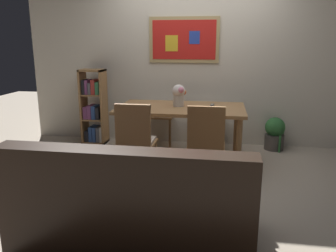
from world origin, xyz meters
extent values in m
plane|color=tan|center=(0.00, 0.00, 0.00)|extent=(12.00, 12.00, 0.00)
cube|color=beige|center=(0.00, 1.30, 1.30)|extent=(5.20, 0.10, 2.60)
cube|color=tan|center=(-0.18, 1.23, 1.56)|extent=(1.03, 0.02, 0.66)
cube|color=red|center=(-0.18, 1.22, 1.56)|extent=(0.93, 0.01, 0.56)
cube|color=gold|center=(-0.36, 1.21, 1.51)|extent=(0.19, 0.00, 0.23)
cube|color=#263FA5|center=(-0.03, 1.21, 1.60)|extent=(0.16, 0.00, 0.18)
cube|color=#9E7042|center=(-0.11, 0.37, 0.70)|extent=(1.61, 0.93, 0.04)
cylinder|color=#9E7042|center=(-0.84, -0.02, 0.34)|extent=(0.07, 0.07, 0.68)
cylinder|color=#9E7042|center=(0.62, -0.02, 0.34)|extent=(0.07, 0.07, 0.68)
cylinder|color=#9E7042|center=(-0.84, 0.75, 0.34)|extent=(0.07, 0.07, 0.68)
cylinder|color=#9E7042|center=(0.62, 0.75, 0.34)|extent=(0.07, 0.07, 0.68)
cube|color=#9E7042|center=(0.25, -0.35, 0.44)|extent=(0.40, 0.40, 0.03)
cube|color=beige|center=(0.25, -0.35, 0.47)|extent=(0.36, 0.36, 0.03)
cylinder|color=#9E7042|center=(0.08, -0.52, 0.21)|extent=(0.04, 0.04, 0.42)
cylinder|color=#9E7042|center=(0.42, -0.52, 0.21)|extent=(0.04, 0.04, 0.42)
cylinder|color=#9E7042|center=(0.08, -0.18, 0.21)|extent=(0.04, 0.04, 0.42)
cylinder|color=#9E7042|center=(0.42, -0.18, 0.21)|extent=(0.04, 0.04, 0.42)
cube|color=#9E7042|center=(0.25, -0.53, 0.68)|extent=(0.38, 0.04, 0.46)
cube|color=#9E7042|center=(0.25, -0.53, 0.88)|extent=(0.38, 0.05, 0.06)
cube|color=#9E7042|center=(0.26, 1.11, 0.44)|extent=(0.40, 0.40, 0.03)
cube|color=beige|center=(0.26, 1.11, 0.47)|extent=(0.36, 0.36, 0.03)
cylinder|color=#9E7042|center=(0.43, 1.28, 0.21)|extent=(0.04, 0.04, 0.42)
cylinder|color=#9E7042|center=(0.09, 1.28, 0.21)|extent=(0.04, 0.04, 0.42)
cylinder|color=#9E7042|center=(0.43, 0.94, 0.21)|extent=(0.04, 0.04, 0.42)
cylinder|color=#9E7042|center=(0.09, 0.94, 0.21)|extent=(0.04, 0.04, 0.42)
cube|color=#9E7042|center=(0.26, 1.29, 0.68)|extent=(0.38, 0.04, 0.46)
cube|color=#9E7042|center=(0.26, 1.29, 0.88)|extent=(0.38, 0.05, 0.06)
cube|color=#9E7042|center=(-0.51, 1.10, 0.44)|extent=(0.40, 0.40, 0.03)
cube|color=beige|center=(-0.51, 1.10, 0.47)|extent=(0.36, 0.36, 0.03)
cylinder|color=#9E7042|center=(-0.34, 1.27, 0.21)|extent=(0.04, 0.04, 0.42)
cylinder|color=#9E7042|center=(-0.68, 1.27, 0.21)|extent=(0.04, 0.04, 0.42)
cylinder|color=#9E7042|center=(-0.34, 0.93, 0.21)|extent=(0.04, 0.04, 0.42)
cylinder|color=#9E7042|center=(-0.68, 0.93, 0.21)|extent=(0.04, 0.04, 0.42)
cube|color=#9E7042|center=(-0.51, 1.28, 0.68)|extent=(0.38, 0.04, 0.46)
cube|color=#9E7042|center=(-0.51, 1.28, 0.88)|extent=(0.38, 0.05, 0.06)
cube|color=#9E7042|center=(-0.51, -0.35, 0.44)|extent=(0.40, 0.40, 0.03)
cube|color=beige|center=(-0.51, -0.35, 0.47)|extent=(0.36, 0.36, 0.03)
cylinder|color=#9E7042|center=(-0.68, -0.52, 0.21)|extent=(0.04, 0.04, 0.42)
cylinder|color=#9E7042|center=(-0.34, -0.52, 0.21)|extent=(0.04, 0.04, 0.42)
cylinder|color=#9E7042|center=(-0.68, -0.18, 0.21)|extent=(0.04, 0.04, 0.42)
cylinder|color=#9E7042|center=(-0.34, -0.18, 0.21)|extent=(0.04, 0.04, 0.42)
cube|color=#9E7042|center=(-0.51, -0.53, 0.68)|extent=(0.38, 0.04, 0.46)
cube|color=#9E7042|center=(-0.51, -0.53, 0.88)|extent=(0.38, 0.05, 0.06)
cube|color=black|center=(-0.25, -1.50, 0.20)|extent=(1.80, 0.84, 0.40)
cube|color=black|center=(-0.25, -1.82, 0.62)|extent=(1.80, 0.20, 0.44)
cube|color=black|center=(-1.06, -1.50, 0.51)|extent=(0.18, 0.80, 0.22)
cube|color=black|center=(0.56, -1.50, 0.51)|extent=(0.18, 0.80, 0.22)
cube|color=#334C72|center=(-0.70, -1.68, 0.56)|extent=(0.32, 0.16, 0.33)
cube|color=#8C6B4C|center=(-0.25, -1.68, 0.56)|extent=(0.32, 0.16, 0.33)
cube|color=#9E7042|center=(-1.70, 0.98, 0.57)|extent=(0.03, 0.28, 1.14)
cube|color=#9E7042|center=(-1.37, 0.98, 0.57)|extent=(0.03, 0.28, 1.14)
cube|color=#9E7042|center=(-1.53, 0.98, 0.01)|extent=(0.36, 0.28, 0.03)
cube|color=#9E7042|center=(-1.53, 0.98, 1.12)|extent=(0.36, 0.28, 0.03)
cube|color=#9E7042|center=(-1.53, 0.98, 0.38)|extent=(0.30, 0.28, 0.02)
cube|color=#9E7042|center=(-1.53, 0.98, 0.76)|extent=(0.30, 0.28, 0.02)
cube|color=black|center=(-1.64, 0.98, 0.12)|extent=(0.06, 0.22, 0.17)
cube|color=#2D4C8C|center=(-1.57, 0.98, 0.15)|extent=(0.05, 0.22, 0.23)
cube|color=#2D4C8C|center=(-1.51, 0.98, 0.14)|extent=(0.05, 0.22, 0.23)
cube|color=#595960|center=(-1.46, 0.98, 0.14)|extent=(0.05, 0.22, 0.23)
cube|color=beige|center=(-1.41, 0.98, 0.15)|extent=(0.04, 0.22, 0.24)
cube|color=#7F3F72|center=(-1.64, 0.98, 0.48)|extent=(0.06, 0.22, 0.19)
cube|color=#7F3F72|center=(-1.57, 0.98, 0.49)|extent=(0.06, 0.22, 0.21)
cube|color=#2D4C8C|center=(-1.51, 0.98, 0.49)|extent=(0.06, 0.22, 0.20)
cube|color=black|center=(-1.45, 0.98, 0.48)|extent=(0.05, 0.22, 0.18)
cube|color=black|center=(-1.65, 0.98, 0.88)|extent=(0.04, 0.22, 0.22)
cube|color=#7F3F72|center=(-1.60, 0.98, 0.87)|extent=(0.04, 0.22, 0.21)
cube|color=#595960|center=(-1.55, 0.98, 0.85)|extent=(0.04, 0.22, 0.17)
cube|color=#B2332D|center=(-1.49, 0.98, 0.88)|extent=(0.06, 0.22, 0.22)
cube|color=#337247|center=(-1.43, 0.98, 0.86)|extent=(0.06, 0.22, 0.19)
cylinder|color=#4C4742|center=(1.18, 1.06, 0.11)|extent=(0.28, 0.28, 0.22)
cylinder|color=#332319|center=(1.18, 1.06, 0.21)|extent=(0.25, 0.25, 0.02)
sphere|color=#2D6B33|center=(1.18, 1.06, 0.33)|extent=(0.29, 0.29, 0.29)
cylinder|color=#2D6B33|center=(1.24, 0.92, 0.11)|extent=(0.03, 0.03, 0.30)
cylinder|color=#2D6B33|center=(1.31, 1.15, 0.11)|extent=(0.03, 0.03, 0.30)
cylinder|color=beige|center=(-0.15, 0.41, 0.79)|extent=(0.14, 0.14, 0.14)
sphere|color=silver|center=(-0.15, 0.41, 0.92)|extent=(0.17, 0.17, 0.17)
sphere|color=#D86633|center=(-0.19, 0.47, 0.95)|extent=(0.08, 0.08, 0.08)
sphere|color=pink|center=(-0.11, 0.36, 0.94)|extent=(0.08, 0.08, 0.08)
sphere|color=#D86633|center=(-0.09, 0.43, 0.90)|extent=(0.07, 0.07, 0.07)
cube|color=black|center=(0.28, 0.48, 0.73)|extent=(0.05, 0.16, 0.02)
cube|color=gray|center=(0.28, 0.48, 0.75)|extent=(0.04, 0.10, 0.00)
camera|label=1|loc=(0.39, -3.89, 1.54)|focal=36.33mm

